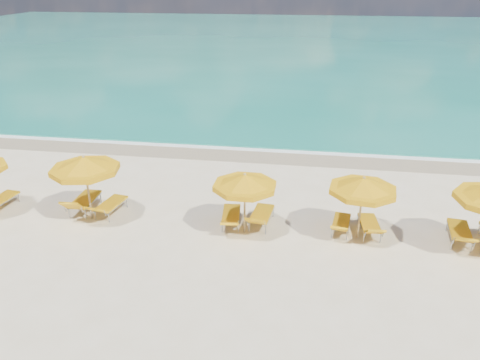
# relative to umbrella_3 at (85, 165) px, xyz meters

# --- Properties ---
(ground_plane) EXTENTS (120.00, 120.00, 0.00)m
(ground_plane) POSITION_rel_umbrella_3_xyz_m (4.96, -0.16, -1.98)
(ground_plane) COLOR beige
(ocean) EXTENTS (120.00, 80.00, 0.30)m
(ocean) POSITION_rel_umbrella_3_xyz_m (4.96, 47.84, -1.98)
(ocean) COLOR #14735F
(ocean) RESTS_ON ground
(wet_sand_band) EXTENTS (120.00, 2.60, 0.01)m
(wet_sand_band) POSITION_rel_umbrella_3_xyz_m (4.96, 7.24, -1.98)
(wet_sand_band) COLOR tan
(wet_sand_band) RESTS_ON ground
(foam_line) EXTENTS (120.00, 1.20, 0.03)m
(foam_line) POSITION_rel_umbrella_3_xyz_m (4.96, 8.04, -1.98)
(foam_line) COLOR white
(foam_line) RESTS_ON ground
(whitecap_near) EXTENTS (14.00, 0.36, 0.05)m
(whitecap_near) POSITION_rel_umbrella_3_xyz_m (-1.04, 16.84, -1.98)
(whitecap_near) COLOR white
(whitecap_near) RESTS_ON ground
(whitecap_far) EXTENTS (18.00, 0.30, 0.05)m
(whitecap_far) POSITION_rel_umbrella_3_xyz_m (12.96, 23.84, -1.98)
(whitecap_far) COLOR white
(whitecap_far) RESTS_ON ground
(umbrella_3) EXTENTS (2.72, 2.72, 2.33)m
(umbrella_3) POSITION_rel_umbrella_3_xyz_m (0.00, 0.00, 0.00)
(umbrella_3) COLOR tan
(umbrella_3) RESTS_ON ground
(umbrella_4) EXTENTS (2.72, 2.72, 2.10)m
(umbrella_4) POSITION_rel_umbrella_3_xyz_m (5.34, -0.11, -0.20)
(umbrella_4) COLOR tan
(umbrella_4) RESTS_ON ground
(umbrella_5) EXTENTS (2.59, 2.59, 2.15)m
(umbrella_5) POSITION_rel_umbrella_3_xyz_m (8.96, 0.07, -0.15)
(umbrella_5) COLOR tan
(umbrella_5) RESTS_ON ground
(lounger_2_right) EXTENTS (0.75, 1.82, 0.71)m
(lounger_2_right) POSITION_rel_umbrella_3_xyz_m (-3.55, 0.22, -1.77)
(lounger_2_right) COLOR #A5A8AD
(lounger_2_right) RESTS_ON ground
(lounger_3_left) EXTENTS (0.71, 1.97, 0.91)m
(lounger_3_left) POSITION_rel_umbrella_3_xyz_m (-0.48, 0.50, -1.74)
(lounger_3_left) COLOR #A5A8AD
(lounger_3_left) RESTS_ON ground
(lounger_3_right) EXTENTS (0.87, 1.87, 0.76)m
(lounger_3_right) POSITION_rel_umbrella_3_xyz_m (0.52, 0.42, -1.76)
(lounger_3_right) COLOR #A5A8AD
(lounger_3_right) RESTS_ON ground
(lounger_4_left) EXTENTS (0.79, 1.89, 0.67)m
(lounger_4_left) POSITION_rel_umbrella_3_xyz_m (4.82, 0.32, -1.77)
(lounger_4_left) COLOR #A5A8AD
(lounger_4_left) RESTS_ON ground
(lounger_4_right) EXTENTS (0.81, 1.92, 0.82)m
(lounger_4_right) POSITION_rel_umbrella_3_xyz_m (5.82, 0.44, -1.75)
(lounger_4_right) COLOR #A5A8AD
(lounger_4_right) RESTS_ON ground
(lounger_5_left) EXTENTS (0.75, 1.67, 0.69)m
(lounger_5_left) POSITION_rel_umbrella_3_xyz_m (8.44, 0.40, -1.79)
(lounger_5_left) COLOR #A5A8AD
(lounger_5_left) RESTS_ON ground
(lounger_5_right) EXTENTS (0.72, 1.78, 0.74)m
(lounger_5_right) POSITION_rel_umbrella_3_xyz_m (9.34, 0.38, -1.77)
(lounger_5_right) COLOR #A5A8AD
(lounger_5_right) RESTS_ON ground
(lounger_6_left) EXTENTS (0.84, 1.95, 0.79)m
(lounger_6_left) POSITION_rel_umbrella_3_xyz_m (12.07, 0.29, -1.75)
(lounger_6_left) COLOR #A5A8AD
(lounger_6_left) RESTS_ON ground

